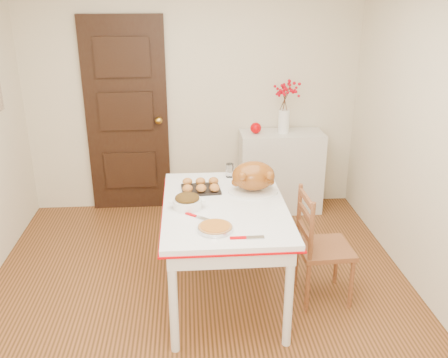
{
  "coord_description": "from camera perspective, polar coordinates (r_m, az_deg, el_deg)",
  "views": [
    {
      "loc": [
        -0.07,
        -3.11,
        2.3
      ],
      "look_at": [
        0.19,
        0.22,
        0.99
      ],
      "focal_mm": 39.2,
      "sensor_mm": 36.0,
      "label": 1
    }
  ],
  "objects": [
    {
      "name": "sideboard",
      "position": [
        5.32,
        6.59,
        0.85
      ],
      "size": [
        0.88,
        0.39,
        0.88
      ],
      "primitive_type": "cube",
      "color": "silver",
      "rests_on": "floor"
    },
    {
      "name": "turkey_platter",
      "position": [
        3.78,
        3.44,
        0.18
      ],
      "size": [
        0.43,
        0.37,
        0.25
      ],
      "primitive_type": null,
      "rotation": [
        0.0,
        0.0,
        0.15
      ],
      "color": "brown",
      "rests_on": "kitchen_table"
    },
    {
      "name": "stuffing_dish",
      "position": [
        3.55,
        -4.31,
        -2.6
      ],
      "size": [
        0.32,
        0.29,
        0.1
      ],
      "primitive_type": null,
      "rotation": [
        0.0,
        0.0,
        -0.37
      ],
      "color": "#53340D",
      "rests_on": "kitchen_table"
    },
    {
      "name": "floor",
      "position": [
        3.87,
        -2.61,
        -15.06
      ],
      "size": [
        3.5,
        4.0,
        0.0
      ],
      "primitive_type": "cube",
      "color": "#41280E",
      "rests_on": "ground"
    },
    {
      "name": "door_back",
      "position": [
        5.27,
        -11.24,
        7.12
      ],
      "size": [
        0.85,
        0.06,
        2.06
      ],
      "primitive_type": "cube",
      "color": "black",
      "rests_on": "ground"
    },
    {
      "name": "drinking_glass",
      "position": [
        4.11,
        0.67,
        1.01
      ],
      "size": [
        0.08,
        0.08,
        0.12
      ],
      "primitive_type": "cylinder",
      "rotation": [
        0.0,
        0.0,
        0.19
      ],
      "color": "white",
      "rests_on": "kitchen_table"
    },
    {
      "name": "chair_oak",
      "position": [
        3.87,
        11.69,
        -7.64
      ],
      "size": [
        0.41,
        0.41,
        0.9
      ],
      "primitive_type": null,
      "rotation": [
        0.0,
        0.0,
        1.61
      ],
      "color": "brown",
      "rests_on": "floor"
    },
    {
      "name": "shaker_pair",
      "position": [
        4.1,
        4.28,
        0.78
      ],
      "size": [
        0.1,
        0.06,
        0.1
      ],
      "primitive_type": null,
      "rotation": [
        0.0,
        0.0,
        -0.19
      ],
      "color": "white",
      "rests_on": "kitchen_table"
    },
    {
      "name": "pie_server",
      "position": [
        3.14,
        2.71,
        -6.82
      ],
      "size": [
        0.22,
        0.07,
        0.01
      ],
      "primitive_type": null,
      "rotation": [
        0.0,
        0.0,
        0.01
      ],
      "color": "silver",
      "rests_on": "kitchen_table"
    },
    {
      "name": "carving_knife",
      "position": [
        3.41,
        -2.83,
        -4.48
      ],
      "size": [
        0.23,
        0.19,
        0.01
      ],
      "primitive_type": null,
      "rotation": [
        0.0,
        0.0,
        -0.66
      ],
      "color": "silver",
      "rests_on": "kitchen_table"
    },
    {
      "name": "apple",
      "position": [
        5.12,
        3.72,
        5.95
      ],
      "size": [
        0.11,
        0.11,
        0.11
      ],
      "primitive_type": "sphere",
      "color": "#C50004",
      "rests_on": "sideboard"
    },
    {
      "name": "kitchen_table",
      "position": [
        3.8,
        0.06,
        -8.49
      ],
      "size": [
        0.92,
        1.35,
        0.81
      ],
      "primitive_type": null,
      "color": "white",
      "rests_on": "floor"
    },
    {
      "name": "berry_vase",
      "position": [
        5.12,
        7.06,
        8.12
      ],
      "size": [
        0.26,
        0.26,
        0.51
      ],
      "primitive_type": null,
      "color": "white",
      "rests_on": "sideboard"
    },
    {
      "name": "wall_back",
      "position": [
        5.21,
        -3.62,
        9.82
      ],
      "size": [
        3.5,
        0.0,
        2.5
      ],
      "primitive_type": "cube",
      "color": "beige",
      "rests_on": "ground"
    },
    {
      "name": "pumpkin_pie",
      "position": [
        3.23,
        -1.04,
        -5.65
      ],
      "size": [
        0.26,
        0.26,
        0.05
      ],
      "primitive_type": "cylinder",
      "rotation": [
        0.0,
        0.0,
        0.11
      ],
      "color": "#AE5E1A",
      "rests_on": "kitchen_table"
    },
    {
      "name": "rolls_tray",
      "position": [
        3.84,
        -2.72,
        -0.79
      ],
      "size": [
        0.32,
        0.26,
        0.08
      ],
      "primitive_type": null,
      "rotation": [
        0.0,
        0.0,
        0.08
      ],
      "color": "#A4602A",
      "rests_on": "kitchen_table"
    }
  ]
}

